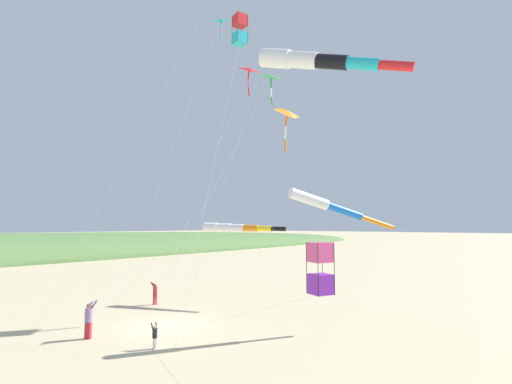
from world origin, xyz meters
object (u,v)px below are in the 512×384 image
person_child_green_jacket (155,292)px  kite_windsock_yellow_midlevel (328,206)px  kite_windsock_rainbow_low_near (311,61)px  person_adult_flyer (89,318)px  person_child_grey_jacket (155,335)px  kite_delta_checkered_midright (249,71)px  kite_delta_black_fish_shape (288,114)px  kite_windsock_striped_overhead (233,228)px  kite_delta_orange_high_right (220,22)px  kite_box_white_trailing (320,268)px  kite_box_red_high_left (240,30)px  kite_delta_long_streamer_left (271,78)px

person_child_green_jacket → kite_windsock_yellow_midlevel: bearing=8.9°
kite_windsock_rainbow_low_near → kite_windsock_yellow_midlevel: bearing=114.6°
person_adult_flyer → person_child_grey_jacket: 4.03m
kite_delta_checkered_midright → kite_delta_black_fish_shape: size_ratio=1.29×
person_adult_flyer → kite_windsock_striped_overhead: bearing=95.5°
kite_windsock_striped_overhead → kite_delta_orange_high_right: 15.66m
person_child_green_jacket → person_child_grey_jacket: bearing=-33.8°
kite_windsock_rainbow_low_near → kite_windsock_yellow_midlevel: (-2.33, 5.08, -5.69)m
kite_box_white_trailing → kite_box_red_high_left: 20.50m
person_child_grey_jacket → kite_delta_black_fish_shape: 16.26m
person_child_green_jacket → kite_delta_orange_high_right: (3.19, 3.08, 20.15)m
kite_box_white_trailing → kite_windsock_rainbow_low_near: 8.47m
kite_delta_long_streamer_left → kite_delta_orange_high_right: size_ratio=0.75×
kite_delta_long_streamer_left → kite_delta_orange_high_right: kite_delta_orange_high_right is taller
kite_delta_orange_high_right → kite_delta_black_fish_shape: 9.46m
kite_box_red_high_left → kite_windsock_rainbow_low_near: bearing=-31.3°
kite_box_red_high_left → kite_delta_long_streamer_left: bearing=26.9°
person_child_grey_jacket → kite_box_white_trailing: bearing=5.4°
kite_box_red_high_left → kite_delta_checkered_midright: 3.00m
kite_box_red_high_left → kite_box_white_trailing: bearing=-34.5°
person_child_green_jacket → kite_delta_checkered_midright: bearing=46.2°
kite_delta_long_streamer_left → kite_windsock_striped_overhead: bearing=174.6°
kite_delta_black_fish_shape → kite_box_red_high_left: bearing=-147.9°
kite_delta_orange_high_right → kite_delta_black_fish_shape: size_ratio=1.55×
person_child_green_jacket → kite_delta_black_fish_shape: kite_delta_black_fish_shape is taller
kite_box_red_high_left → kite_delta_orange_high_right: bearing=175.9°
kite_delta_checkered_midright → kite_delta_orange_high_right: 4.30m
kite_windsock_striped_overhead → kite_delta_orange_high_right: size_ratio=0.37×
kite_delta_black_fish_shape → kite_windsock_yellow_midlevel: kite_delta_black_fish_shape is taller
kite_box_red_high_left → kite_delta_checkered_midright: kite_box_red_high_left is taller
person_child_grey_jacket → kite_delta_long_streamer_left: (-0.81, 9.50, 15.14)m
person_child_grey_jacket → kite_box_white_trailing: (8.35, 0.79, 3.55)m
kite_delta_black_fish_shape → kite_delta_long_streamer_left: bearing=-137.6°
kite_windsock_rainbow_low_near → kite_delta_orange_high_right: bearing=153.1°
person_adult_flyer → kite_delta_long_streamer_left: size_ratio=0.12×
kite_windsock_rainbow_low_near → person_adult_flyer: bearing=-160.6°
kite_windsock_rainbow_low_near → kite_windsock_striped_overhead: 15.61m
person_adult_flyer → person_child_grey_jacket: (3.79, 1.30, -0.41)m
person_child_green_jacket → kite_windsock_rainbow_low_near: bearing=-11.3°
kite_windsock_rainbow_low_near → kite_delta_checkered_midright: (-10.66, 7.86, 4.99)m
kite_windsock_striped_overhead → kite_delta_long_streamer_left: kite_delta_long_streamer_left is taller
kite_delta_long_streamer_left → kite_delta_black_fish_shape: size_ratio=1.17×
person_adult_flyer → kite_box_white_trailing: kite_box_white_trailing is taller
kite_box_red_high_left → kite_delta_orange_high_right: kite_delta_orange_high_right is taller
kite_box_red_high_left → kite_windsock_striped_overhead: bearing=145.1°
kite_windsock_yellow_midlevel → kite_delta_orange_high_right: bearing=173.8°
person_adult_flyer → kite_windsock_yellow_midlevel: 13.49m
kite_delta_checkered_midright → kite_delta_long_streamer_left: kite_delta_checkered_midright is taller
person_child_grey_jacket → kite_box_white_trailing: size_ratio=0.11×
person_child_grey_jacket → kite_delta_checkered_midright: 20.01m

